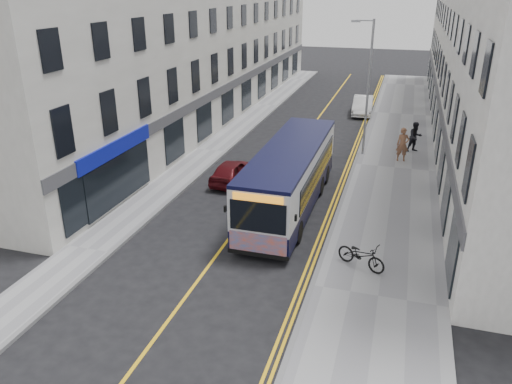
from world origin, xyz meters
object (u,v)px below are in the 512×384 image
Objects in this scene: streetlamp at (367,84)px; car_maroon at (232,171)px; city_bus at (290,175)px; pedestrian_far at (415,137)px; pedestrian_near at (403,145)px; bicycle at (361,255)px; car_white at (363,105)px.

streetlamp is 9.73m from car_maroon.
streetlamp is 9.67m from city_bus.
streetlamp is 2.23× the size of car_maroon.
pedestrian_far is (5.53, 10.33, -0.61)m from city_bus.
pedestrian_far is at bearing -137.20° from car_maroon.
pedestrian_near is at bearing 59.71° from city_bus.
pedestrian_near is (2.38, -0.68, -3.27)m from streetlamp.
bicycle is at bearing -129.90° from pedestrian_far.
city_bus reaches higher than pedestrian_near.
streetlamp reaches higher than car_white.
streetlamp is at bearing 30.26° from bicycle.
bicycle is (3.76, -4.58, -1.04)m from city_bus.
city_bus is (-2.45, -8.95, -2.72)m from streetlamp.
bicycle is at bearing -104.84° from pedestrian_near.
bicycle is at bearing 139.12° from car_maroon.
city_bus is 6.02m from bicycle.
car_maroon is at bearing 146.67° from city_bus.
city_bus is 5.45× the size of bicycle.
pedestrian_near reaches higher than pedestrian_far.
streetlamp is at bearing 74.68° from city_bus.
pedestrian_near is at bearing 19.97° from bicycle.
bicycle is at bearing -50.63° from city_bus.
city_bus reaches higher than car_maroon.
car_white is 17.98m from car_maroon.
bicycle is at bearing -84.48° from streetlamp.
city_bus is at bearing -130.37° from pedestrian_near.
car_maroon is at bearing -155.79° from pedestrian_near.
city_bus is 2.92× the size of car_maroon.
city_bus reaches higher than car_white.
pedestrian_near is at bearing -15.90° from streetlamp.
pedestrian_near is (4.83, 8.28, -0.55)m from city_bus.
city_bus is at bearing -151.30° from pedestrian_far.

